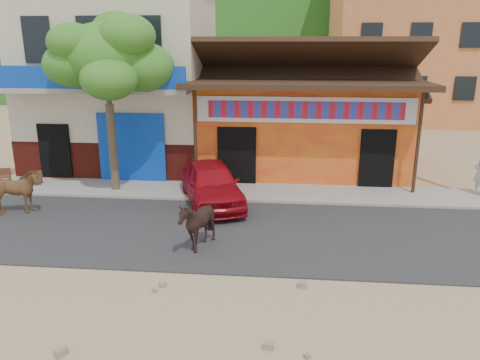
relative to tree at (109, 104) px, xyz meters
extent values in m
plane|color=#9E825B|center=(4.60, -5.80, -3.12)|extent=(120.00, 120.00, 0.00)
cube|color=#28282B|center=(4.60, -3.30, -3.10)|extent=(60.00, 5.00, 0.04)
cube|color=gray|center=(4.60, 0.20, -3.06)|extent=(60.00, 2.00, 0.12)
cube|color=orange|center=(6.60, 4.20, -1.32)|extent=(8.00, 6.00, 3.60)
cube|color=beige|center=(-0.90, 4.20, 0.38)|extent=(7.00, 6.00, 7.00)
cube|color=#CC723F|center=(13.60, 18.20, 2.88)|extent=(9.00, 9.00, 12.00)
imported|color=olive|center=(-2.28, -2.54, -2.38)|extent=(1.81, 1.25, 1.40)
imported|color=black|center=(3.77, -4.52, -2.41)|extent=(1.58, 1.52, 1.35)
imported|color=#A10B17|center=(3.60, -1.00, -2.39)|extent=(2.89, 4.37, 1.38)
imported|color=black|center=(3.10, 0.66, -2.57)|extent=(1.70, 0.88, 0.85)
camera|label=1|loc=(5.90, -15.34, 2.01)|focal=35.00mm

